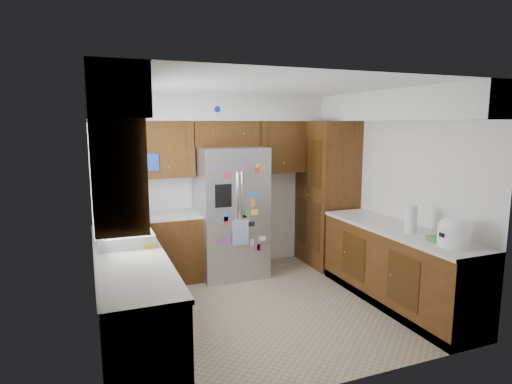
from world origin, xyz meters
The scene contains 12 objects.
floor centered at (0.00, 0.00, 0.00)m, with size 3.60×3.60×0.00m, color tan.
room_shell centered at (-0.11, 0.36, 1.82)m, with size 3.64×3.24×2.52m.
left_counter_run centered at (-1.36, 0.03, 0.43)m, with size 1.36×3.20×0.92m.
right_counter_run centered at (1.50, -0.47, 0.42)m, with size 0.63×2.25×0.92m.
pantry centered at (1.50, 1.15, 1.07)m, with size 0.60×0.90×2.15m, color #3B250B.
fridge centered at (0.00, 1.20, 0.90)m, with size 0.90×0.79×1.80m.
bridge_cabinet centered at (0.00, 1.43, 1.98)m, with size 0.96×0.34×0.35m, color #3B250B.
fridge_top_items centered at (-0.02, 1.38, 2.28)m, with size 0.67×0.32×0.30m.
sink_assembly centered at (-1.50, 0.10, 0.99)m, with size 0.52×0.71×0.37m.
left_counter_clutter centered at (-1.43, 0.83, 1.05)m, with size 0.37×0.82×0.38m.
rice_cooker centered at (1.50, -1.27, 1.07)m, with size 0.33×0.32×0.28m.
paper_towel centered at (1.47, -0.68, 1.07)m, with size 0.13×0.13×0.29m, color white.
Camera 1 is at (-1.82, -4.34, 2.12)m, focal length 30.00 mm.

